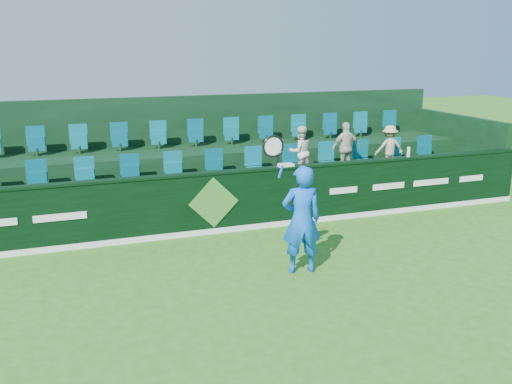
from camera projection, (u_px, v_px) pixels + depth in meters
name	position (u px, v px, depth m)	size (l,w,h in m)	color
ground	(283.00, 311.00, 8.74)	(60.00, 60.00, 0.00)	#2D6A19
sponsor_hoarding	(212.00, 202.00, 12.21)	(16.00, 0.25, 1.35)	black
stand_tier_front	(200.00, 202.00, 13.28)	(16.00, 2.00, 0.80)	black
stand_tier_back	(182.00, 174.00, 14.95)	(16.00, 1.80, 1.30)	black
stand_rear	(177.00, 150.00, 15.21)	(16.00, 4.10, 2.60)	black
seat_row_front	(195.00, 169.00, 13.47)	(13.50, 0.50, 0.60)	#09697C
seat_row_back	(178.00, 137.00, 14.98)	(13.50, 0.50, 0.60)	#09697C
tennis_player	(301.00, 219.00, 10.01)	(1.21, 0.57, 2.57)	blue
spectator_left	(300.00, 152.00, 13.87)	(0.61, 0.47, 1.25)	white
spectator_middle	(346.00, 148.00, 14.28)	(0.76, 0.32, 1.29)	beige
spectator_right	(389.00, 148.00, 14.71)	(0.74, 0.43, 1.15)	tan
towel	(285.00, 165.00, 12.58)	(0.35, 0.23, 0.05)	silver
drinks_bottle	(409.00, 152.00, 13.60)	(0.08, 0.08, 0.24)	silver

